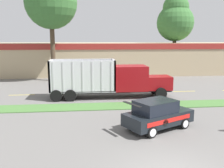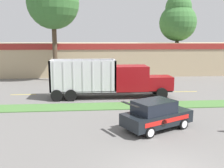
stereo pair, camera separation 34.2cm
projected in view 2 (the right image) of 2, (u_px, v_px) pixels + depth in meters
The scene contains 9 objects.
grass_verge at pixel (127, 106), 19.94m from camera, with size 120.00×2.17×0.06m, color #477538.
centre_line_3 at pixel (23, 95), 24.12m from camera, with size 2.40×0.14×0.01m, color yellow.
centre_line_4 at pixel (79, 94), 24.58m from camera, with size 2.40×0.14×0.01m, color yellow.
centre_line_5 at pixel (133, 93), 25.05m from camera, with size 2.40×0.14×0.01m, color yellow.
centre_line_6 at pixel (185, 92), 25.52m from camera, with size 2.40×0.14×0.01m, color yellow.
dump_truck_lead at pixel (120, 80), 22.80m from camera, with size 11.04×2.58×3.48m.
rally_car at pixel (156, 115), 14.65m from camera, with size 4.55×3.53×1.79m.
store_building_backdrop at pixel (123, 57), 40.81m from camera, with size 40.63×12.10×4.76m.
tree_behind_centre at pixel (178, 19), 37.53m from camera, with size 5.55×5.55×11.95m.
Camera 2 is at (-2.87, -8.70, 5.22)m, focal length 40.00 mm.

